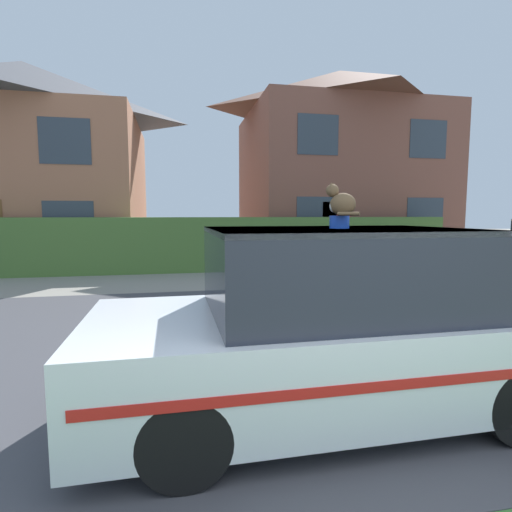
# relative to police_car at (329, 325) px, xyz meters

# --- Properties ---
(road_strip) EXTENTS (28.00, 6.90, 0.01)m
(road_strip) POSITION_rel_police_car_xyz_m (-0.14, 2.13, -0.74)
(road_strip) COLOR #424247
(road_strip) RESTS_ON ground
(garden_hedge) EXTENTS (14.55, 0.75, 1.60)m
(garden_hedge) POSITION_rel_police_car_xyz_m (-0.04, 8.78, 0.05)
(garden_hedge) COLOR #4C7233
(garden_hedge) RESTS_ON ground
(police_car) EXTENTS (3.87, 1.75, 1.65)m
(police_car) POSITION_rel_police_car_xyz_m (0.00, 0.00, 0.00)
(police_car) COLOR black
(police_car) RESTS_ON road_strip
(cat) EXTENTS (0.25, 0.30, 0.27)m
(cat) POSITION_rel_police_car_xyz_m (0.04, -0.10, 1.03)
(cat) COLOR brown
(cat) RESTS_ON police_car
(house_left) EXTENTS (8.06, 7.03, 7.00)m
(house_left) POSITION_rel_police_car_xyz_m (-6.41, 12.72, 2.82)
(house_left) COLOR #A86B4C
(house_left) RESTS_ON ground
(house_right) EXTENTS (7.65, 6.47, 7.45)m
(house_right) POSITION_rel_police_car_xyz_m (5.36, 12.65, 3.05)
(house_right) COLOR brown
(house_right) RESTS_ON ground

